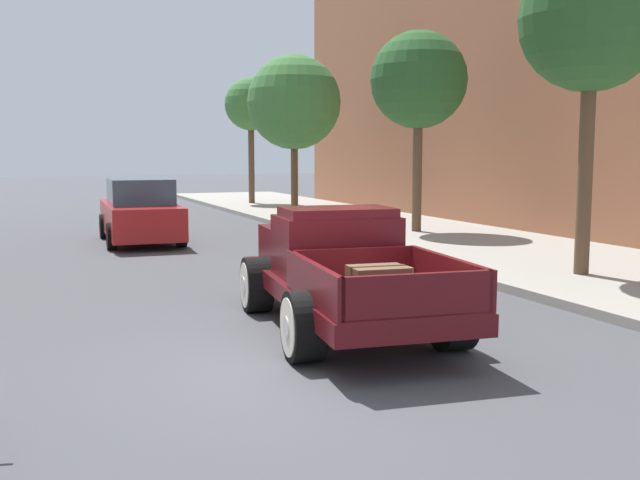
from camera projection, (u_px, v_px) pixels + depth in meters
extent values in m
plane|color=#47474C|center=(309.00, 366.00, 7.97)|extent=(140.00, 140.00, 0.00)
cube|color=#510F14|center=(344.00, 288.00, 9.60)|extent=(2.26, 5.06, 0.24)
cube|color=#510F14|center=(336.00, 246.00, 9.87)|extent=(1.67, 1.26, 0.80)
cube|color=#510F14|center=(337.00, 212.00, 9.77)|extent=(1.52, 1.08, 0.12)
cube|color=#3D4C5B|center=(324.00, 230.00, 10.40)|extent=(1.32, 0.18, 0.44)
cube|color=#510F14|center=(311.00, 244.00, 11.13)|extent=(1.47, 1.63, 0.52)
cube|color=silver|center=(298.00, 240.00, 11.90)|extent=(0.69, 0.17, 0.47)
cube|color=#510F14|center=(382.00, 298.00, 8.25)|extent=(1.90, 2.26, 0.04)
cube|color=#510F14|center=(312.00, 282.00, 8.00)|extent=(0.30, 2.10, 0.44)
cube|color=#510F14|center=(448.00, 275.00, 8.44)|extent=(0.30, 2.10, 0.44)
cube|color=#510F14|center=(418.00, 295.00, 7.26)|extent=(1.62, 0.25, 0.44)
cube|color=#510F14|center=(353.00, 265.00, 9.19)|extent=(1.62, 0.25, 0.44)
cylinder|color=black|center=(257.00, 285.00, 10.66)|extent=(0.44, 0.83, 0.80)
cylinder|color=silver|center=(244.00, 285.00, 10.61)|extent=(0.08, 0.65, 0.66)
cylinder|color=silver|center=(243.00, 285.00, 10.61)|extent=(0.04, 0.24, 0.24)
cylinder|color=black|center=(373.00, 279.00, 11.15)|extent=(0.44, 0.83, 0.80)
cylinder|color=silver|center=(384.00, 278.00, 11.20)|extent=(0.08, 0.65, 0.66)
cylinder|color=silver|center=(385.00, 278.00, 11.20)|extent=(0.04, 0.24, 0.24)
cylinder|color=black|center=(304.00, 326.00, 8.09)|extent=(0.44, 0.83, 0.80)
cylinder|color=silver|center=(287.00, 327.00, 8.04)|extent=(0.08, 0.65, 0.66)
cylinder|color=silver|center=(286.00, 328.00, 8.03)|extent=(0.04, 0.24, 0.24)
cylinder|color=black|center=(452.00, 316.00, 8.58)|extent=(0.44, 0.83, 0.80)
cylinder|color=silver|center=(466.00, 316.00, 8.63)|extent=(0.08, 0.65, 0.66)
cylinder|color=silver|center=(467.00, 315.00, 8.63)|extent=(0.04, 0.24, 0.24)
cube|color=brown|center=(378.00, 285.00, 7.84)|extent=(0.64, 0.50, 0.40)
cube|color=#3D2D1E|center=(378.00, 285.00, 7.84)|extent=(0.62, 0.11, 0.42)
cube|color=olive|center=(390.00, 279.00, 8.58)|extent=(0.45, 0.33, 0.28)
cube|color=#AD1E1E|center=(140.00, 219.00, 18.90)|extent=(1.85, 4.35, 0.80)
cube|color=#384C5B|center=(140.00, 191.00, 18.67)|extent=(1.58, 2.05, 0.64)
cylinder|color=black|center=(104.00, 226.00, 19.85)|extent=(0.24, 0.67, 0.66)
cylinder|color=black|center=(166.00, 224.00, 20.42)|extent=(0.24, 0.67, 0.66)
cylinder|color=black|center=(112.00, 236.00, 17.45)|extent=(0.24, 0.67, 0.66)
cylinder|color=black|center=(181.00, 234.00, 18.01)|extent=(0.24, 0.67, 0.66)
cylinder|color=brown|center=(585.00, 176.00, 12.92)|extent=(0.26, 0.26, 3.51)
sphere|color=#285628|center=(592.00, 19.00, 12.61)|extent=(2.50, 2.50, 2.50)
cylinder|color=brown|center=(417.00, 174.00, 20.14)|extent=(0.26, 0.26, 3.13)
sphere|color=#285628|center=(419.00, 80.00, 19.84)|extent=(2.63, 2.63, 2.63)
cylinder|color=brown|center=(294.00, 175.00, 26.60)|extent=(0.26, 0.26, 2.69)
sphere|color=#3D7538|center=(294.00, 102.00, 26.29)|extent=(3.37, 3.37, 3.37)
cylinder|color=brown|center=(251.00, 164.00, 31.65)|extent=(0.26, 0.26, 3.39)
sphere|color=#3D7538|center=(251.00, 104.00, 31.35)|extent=(2.24, 2.24, 2.24)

